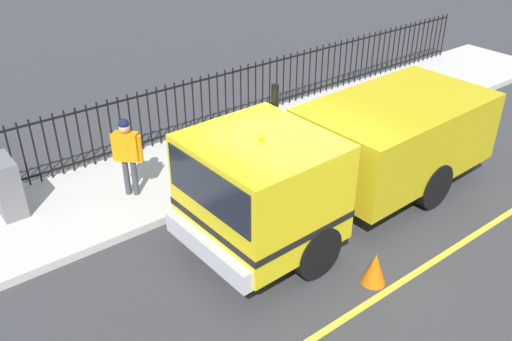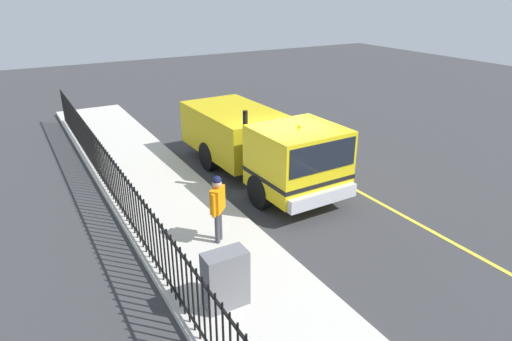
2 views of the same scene
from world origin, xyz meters
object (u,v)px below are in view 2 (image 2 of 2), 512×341
(work_truck, at_px, (262,143))
(worker_standing, at_px, (218,202))
(traffic_cone, at_px, (325,170))
(utility_cabinet, at_px, (225,279))

(work_truck, bearing_deg, worker_standing, 43.08)
(worker_standing, distance_m, traffic_cone, 5.20)
(work_truck, distance_m, utility_cabinet, 6.27)
(work_truck, relative_size, traffic_cone, 11.90)
(utility_cabinet, height_order, traffic_cone, utility_cabinet)
(worker_standing, xyz_separation_m, traffic_cone, (-4.72, -2.00, -0.89))
(work_truck, bearing_deg, utility_cabinet, 51.50)
(utility_cabinet, distance_m, traffic_cone, 6.97)
(utility_cabinet, bearing_deg, worker_standing, -111.85)
(traffic_cone, bearing_deg, utility_cabinet, 36.65)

